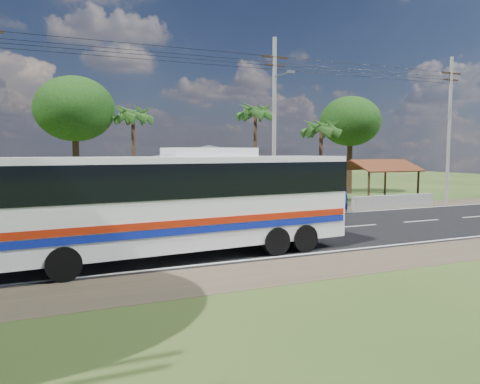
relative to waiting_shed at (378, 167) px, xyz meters
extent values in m
plane|color=#2A4318|center=(-13.00, -8.50, -2.73)|extent=(120.00, 120.00, 0.00)
cube|color=black|center=(-13.00, -8.50, -2.72)|extent=(120.00, 10.00, 0.02)
cube|color=brown|center=(-13.00, -2.00, -2.72)|extent=(120.00, 3.00, 0.01)
cube|color=brown|center=(-13.00, -15.00, -2.72)|extent=(120.00, 3.00, 0.01)
cube|color=silver|center=(-13.00, -3.80, -2.70)|extent=(120.00, 0.15, 0.01)
cube|color=silver|center=(-13.00, -13.20, -2.70)|extent=(120.00, 0.15, 0.01)
cube|color=silver|center=(-13.00, -8.50, -2.70)|extent=(120.00, 0.15, 0.01)
cube|color=tan|center=(-12.00, 4.50, -1.13)|extent=(10.00, 8.00, 3.20)
cube|color=#4C4F54|center=(-12.00, 4.50, 0.52)|extent=(10.60, 8.60, 0.10)
pyramid|color=#4C4F54|center=(-12.00, 4.50, 1.67)|extent=(12.40, 10.00, 1.20)
cube|color=black|center=(-15.00, 0.48, -1.03)|extent=(1.20, 0.08, 1.20)
cube|color=black|center=(-12.00, 0.48, -1.03)|extent=(1.20, 0.08, 1.20)
cube|color=black|center=(-9.00, 0.48, -1.03)|extent=(1.20, 0.08, 1.20)
cylinder|color=#3B2615|center=(-2.30, -1.80, -1.43)|extent=(0.16, 0.16, 2.60)
cylinder|color=#3B2615|center=(-2.30, 1.80, -1.43)|extent=(0.16, 0.16, 2.60)
cylinder|color=#3B2615|center=(2.30, -1.80, -1.43)|extent=(0.16, 0.16, 2.60)
cylinder|color=#3B2615|center=(2.30, 1.80, -1.43)|extent=(0.16, 0.16, 2.60)
cube|color=brown|center=(0.00, -1.10, 0.17)|extent=(5.20, 2.28, 0.90)
cube|color=brown|center=(0.00, 1.10, 0.17)|extent=(5.20, 2.28, 0.90)
cube|color=#3B2615|center=(0.00, 0.00, 0.52)|extent=(5.20, 0.12, 0.12)
cube|color=#9E9E99|center=(-1.00, -2.90, -2.28)|extent=(7.00, 0.30, 0.90)
cylinder|color=#9E9E99|center=(-10.00, -2.00, 2.77)|extent=(0.26, 0.26, 11.00)
cube|color=#3B2615|center=(-10.00, -2.00, 7.07)|extent=(1.80, 0.12, 0.12)
cube|color=#3B2615|center=(-10.00, -2.00, 6.57)|extent=(1.40, 0.10, 0.10)
cylinder|color=#9E9E99|center=(5.00, -2.00, 2.77)|extent=(0.26, 0.26, 11.00)
cube|color=#3B2615|center=(5.00, -2.00, 7.07)|extent=(1.80, 0.12, 0.12)
cube|color=#3B2615|center=(5.00, -2.00, 6.57)|extent=(1.40, 0.10, 0.10)
cylinder|color=gray|center=(-10.00, -3.00, 5.87)|extent=(0.08, 2.00, 0.08)
cube|color=gray|center=(-10.00, -4.00, 5.87)|extent=(0.50, 0.18, 0.12)
cylinder|color=black|center=(-18.00, -2.00, 6.87)|extent=(16.00, 0.02, 0.02)
cylinder|color=black|center=(-2.50, -2.00, 6.87)|extent=(15.00, 0.02, 0.02)
cylinder|color=#47301E|center=(-3.50, 2.50, 0.27)|extent=(0.28, 0.28, 6.00)
cylinder|color=#47301E|center=(-7.00, 7.00, 1.02)|extent=(0.28, 0.28, 7.50)
cylinder|color=#47301E|center=(-17.00, 7.50, 0.77)|extent=(0.28, 0.28, 7.00)
cylinder|color=#47301E|center=(-21.00, 9.50, 0.25)|extent=(0.50, 0.50, 5.95)
ellipsoid|color=black|center=(-21.00, 9.50, 4.42)|extent=(6.00, 6.00, 4.92)
cylinder|color=#47301E|center=(3.00, 7.50, 0.07)|extent=(0.50, 0.50, 5.60)
ellipsoid|color=black|center=(3.00, 7.50, 3.99)|extent=(5.60, 5.60, 4.59)
cube|color=white|center=(-18.99, -11.83, -0.61)|extent=(13.22, 3.66, 3.26)
cube|color=black|center=(-18.99, -11.83, 0.21)|extent=(13.28, 3.73, 1.20)
cube|color=#A91F0A|center=(-18.89, -13.21, -1.21)|extent=(12.81, 0.98, 0.24)
cube|color=#0D1A93|center=(-18.89, -13.21, -1.48)|extent=(12.81, 0.98, 0.24)
cube|color=white|center=(-17.90, -11.75, 1.19)|extent=(3.38, 1.97, 0.33)
cylinder|color=black|center=(-23.24, -13.40, -2.19)|extent=(1.11, 0.46, 1.09)
cylinder|color=black|center=(-23.42, -10.90, -2.19)|extent=(1.11, 0.46, 1.09)
cylinder|color=black|center=(-15.64, -12.84, -2.19)|extent=(1.11, 0.46, 1.09)
cylinder|color=black|center=(-15.83, -10.35, -2.19)|extent=(1.11, 0.46, 1.09)
cylinder|color=black|center=(-14.34, -12.75, -2.19)|extent=(1.11, 0.46, 1.09)
cylinder|color=black|center=(-14.52, -10.25, -2.19)|extent=(1.11, 0.46, 1.09)
imported|color=black|center=(-7.12, -2.26, -2.29)|extent=(1.78, 1.07, 0.89)
imported|color=navy|center=(-6.06, -4.05, -1.88)|extent=(0.67, 0.49, 1.69)
camera|label=1|loc=(-23.93, -28.32, 1.22)|focal=35.00mm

